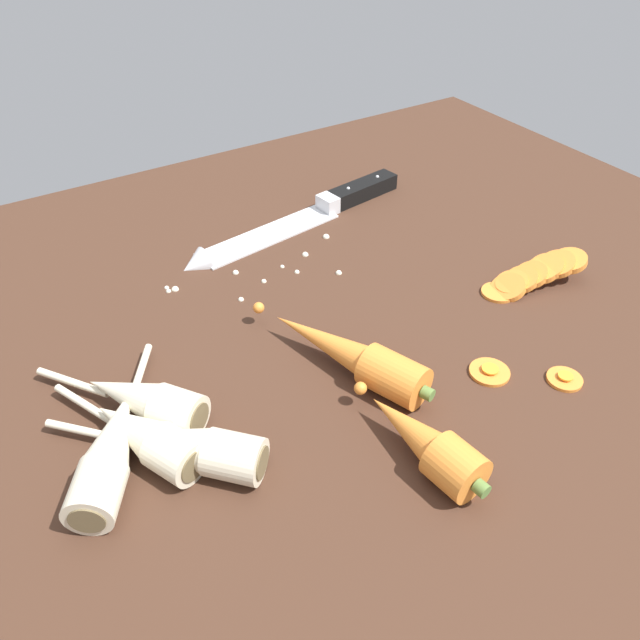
{
  "coord_description": "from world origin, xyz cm",
  "views": [
    {
      "loc": [
        -27.14,
        -45.32,
        42.13
      ],
      "look_at": [
        0.0,
        -2.0,
        1.5
      ],
      "focal_mm": 35.42,
      "sensor_mm": 36.0,
      "label": 1
    }
  ],
  "objects_px": {
    "parsnip_back": "(143,400)",
    "carrot_slice_stack": "(533,275)",
    "parsnip_front": "(111,450)",
    "whole_carrot_second": "(425,442)",
    "parsnip_mid_right": "(145,436)",
    "carrot_slice_stray_near": "(565,378)",
    "parsnip_mid_left": "(188,447)",
    "chefs_knife": "(295,220)",
    "whole_carrot": "(351,355)",
    "carrot_slice_stray_mid": "(490,371)"
  },
  "relations": [
    {
      "from": "parsnip_back",
      "to": "carrot_slice_stack",
      "type": "xyz_separation_m",
      "value": [
        0.45,
        -0.04,
        -0.01
      ]
    },
    {
      "from": "parsnip_front",
      "to": "whole_carrot_second",
      "type": "bearing_deg",
      "value": -30.46
    },
    {
      "from": "whole_carrot_second",
      "to": "carrot_slice_stack",
      "type": "bearing_deg",
      "value": 26.17
    },
    {
      "from": "parsnip_mid_right",
      "to": "carrot_slice_stray_near",
      "type": "relative_size",
      "value": 4.94
    },
    {
      "from": "parsnip_mid_right",
      "to": "carrot_slice_stray_near",
      "type": "bearing_deg",
      "value": -19.24
    },
    {
      "from": "parsnip_mid_right",
      "to": "parsnip_back",
      "type": "xyz_separation_m",
      "value": [
        0.01,
        0.04,
        -0.0
      ]
    },
    {
      "from": "carrot_slice_stack",
      "to": "parsnip_front",
      "type": "bearing_deg",
      "value": -179.88
    },
    {
      "from": "parsnip_back",
      "to": "parsnip_mid_left",
      "type": "bearing_deg",
      "value": -79.98
    },
    {
      "from": "whole_carrot_second",
      "to": "parsnip_mid_left",
      "type": "height_order",
      "value": "whole_carrot_second"
    },
    {
      "from": "whole_carrot_second",
      "to": "carrot_slice_stray_near",
      "type": "relative_size",
      "value": 4.42
    },
    {
      "from": "parsnip_mid_right",
      "to": "carrot_slice_stack",
      "type": "relative_size",
      "value": 1.29
    },
    {
      "from": "parsnip_front",
      "to": "parsnip_mid_left",
      "type": "relative_size",
      "value": 1.16
    },
    {
      "from": "chefs_knife",
      "to": "carrot_slice_stack",
      "type": "xyz_separation_m",
      "value": [
        0.16,
        -0.26,
        0.01
      ]
    },
    {
      "from": "chefs_knife",
      "to": "parsnip_front",
      "type": "relative_size",
      "value": 1.88
    },
    {
      "from": "carrot_slice_stack",
      "to": "carrot_slice_stray_near",
      "type": "relative_size",
      "value": 3.82
    },
    {
      "from": "parsnip_front",
      "to": "carrot_slice_stack",
      "type": "height_order",
      "value": "parsnip_front"
    },
    {
      "from": "parsnip_front",
      "to": "parsnip_back",
      "type": "xyz_separation_m",
      "value": [
        0.04,
        0.04,
        0.0
      ]
    },
    {
      "from": "parsnip_mid_left",
      "to": "parsnip_mid_right",
      "type": "distance_m",
      "value": 0.04
    },
    {
      "from": "parsnip_front",
      "to": "carrot_slice_stack",
      "type": "bearing_deg",
      "value": 0.12
    },
    {
      "from": "whole_carrot",
      "to": "parsnip_back",
      "type": "xyz_separation_m",
      "value": [
        -0.19,
        0.05,
        -0.0
      ]
    },
    {
      "from": "carrot_slice_stack",
      "to": "carrot_slice_stray_near",
      "type": "xyz_separation_m",
      "value": [
        -0.09,
        -0.13,
        -0.01
      ]
    },
    {
      "from": "chefs_knife",
      "to": "parsnip_back",
      "type": "relative_size",
      "value": 2.2
    },
    {
      "from": "parsnip_back",
      "to": "carrot_slice_stray_mid",
      "type": "xyz_separation_m",
      "value": [
        0.3,
        -0.12,
        -0.02
      ]
    },
    {
      "from": "chefs_knife",
      "to": "parsnip_mid_left",
      "type": "bearing_deg",
      "value": -132.76
    },
    {
      "from": "whole_carrot",
      "to": "parsnip_back",
      "type": "relative_size",
      "value": 1.29
    },
    {
      "from": "whole_carrot_second",
      "to": "parsnip_front",
      "type": "xyz_separation_m",
      "value": [
        -0.22,
        0.13,
        -0.0
      ]
    },
    {
      "from": "parsnip_front",
      "to": "carrot_slice_stray_near",
      "type": "relative_size",
      "value": 5.48
    },
    {
      "from": "carrot_slice_stack",
      "to": "carrot_slice_stray_mid",
      "type": "bearing_deg",
      "value": -149.93
    },
    {
      "from": "chefs_knife",
      "to": "carrot_slice_stray_mid",
      "type": "xyz_separation_m",
      "value": [
        0.02,
        -0.35,
        -0.0
      ]
    },
    {
      "from": "carrot_slice_stack",
      "to": "carrot_slice_stray_near",
      "type": "bearing_deg",
      "value": -125.32
    },
    {
      "from": "carrot_slice_stray_near",
      "to": "carrot_slice_stray_mid",
      "type": "distance_m",
      "value": 0.07
    },
    {
      "from": "whole_carrot",
      "to": "carrot_slice_stray_near",
      "type": "xyz_separation_m",
      "value": [
        0.17,
        -0.12,
        -0.02
      ]
    },
    {
      "from": "carrot_slice_stray_near",
      "to": "parsnip_mid_right",
      "type": "bearing_deg",
      "value": 160.76
    },
    {
      "from": "whole_carrot",
      "to": "parsnip_mid_right",
      "type": "bearing_deg",
      "value": 177.75
    },
    {
      "from": "parsnip_front",
      "to": "parsnip_back",
      "type": "height_order",
      "value": "same"
    },
    {
      "from": "whole_carrot_second",
      "to": "parsnip_mid_right",
      "type": "xyz_separation_m",
      "value": [
        -0.19,
        0.13,
        -0.0
      ]
    },
    {
      "from": "parsnip_back",
      "to": "carrot_slice_stray_mid",
      "type": "relative_size",
      "value": 4.03
    },
    {
      "from": "parsnip_mid_right",
      "to": "carrot_slice_stray_mid",
      "type": "xyz_separation_m",
      "value": [
        0.31,
        -0.08,
        -0.02
      ]
    },
    {
      "from": "carrot_slice_stray_mid",
      "to": "parsnip_mid_right",
      "type": "bearing_deg",
      "value": 165.19
    },
    {
      "from": "whole_carrot",
      "to": "parsnip_mid_left",
      "type": "relative_size",
      "value": 1.28
    },
    {
      "from": "whole_carrot_second",
      "to": "whole_carrot",
      "type": "bearing_deg",
      "value": 85.83
    },
    {
      "from": "whole_carrot",
      "to": "carrot_slice_stack",
      "type": "height_order",
      "value": "whole_carrot"
    },
    {
      "from": "whole_carrot",
      "to": "parsnip_mid_left",
      "type": "height_order",
      "value": "whole_carrot"
    },
    {
      "from": "parsnip_mid_right",
      "to": "carrot_slice_stack",
      "type": "distance_m",
      "value": 0.46
    },
    {
      "from": "parsnip_front",
      "to": "carrot_slice_stray_mid",
      "type": "bearing_deg",
      "value": -13.68
    },
    {
      "from": "parsnip_front",
      "to": "parsnip_back",
      "type": "bearing_deg",
      "value": 44.17
    },
    {
      "from": "whole_carrot",
      "to": "carrot_slice_stack",
      "type": "xyz_separation_m",
      "value": [
        0.26,
        0.01,
        -0.01
      ]
    },
    {
      "from": "whole_carrot_second",
      "to": "parsnip_mid_left",
      "type": "bearing_deg",
      "value": 149.18
    },
    {
      "from": "whole_carrot_second",
      "to": "parsnip_mid_left",
      "type": "distance_m",
      "value": 0.19
    },
    {
      "from": "parsnip_mid_right",
      "to": "carrot_slice_stray_mid",
      "type": "bearing_deg",
      "value": -14.81
    }
  ]
}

